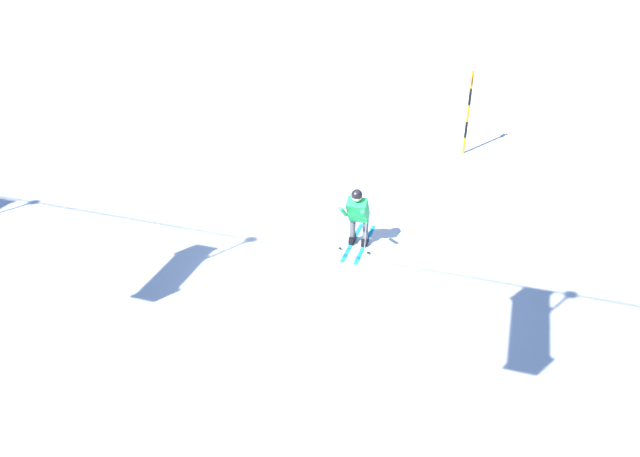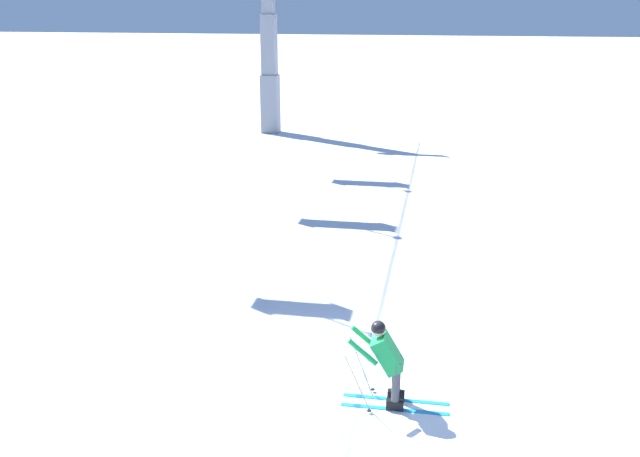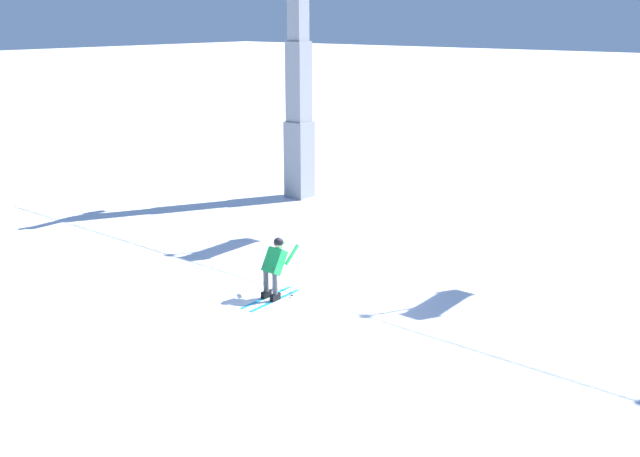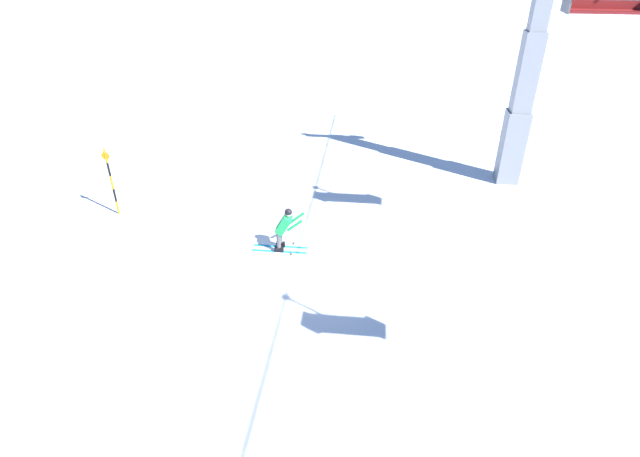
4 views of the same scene
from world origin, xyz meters
The scene contains 3 objects.
ground_plane centered at (0.00, 0.00, 0.00)m, with size 260.00×260.00×0.00m, color white.
skier_carving_main centered at (-0.35, -0.84, 0.85)m, with size 0.71×1.76×1.62m.
lift_tower_far centered at (23.18, 7.10, 3.77)m, with size 0.82×2.85×9.11m.
Camera 2 is at (-10.14, -1.56, 6.27)m, focal length 38.45 mm.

